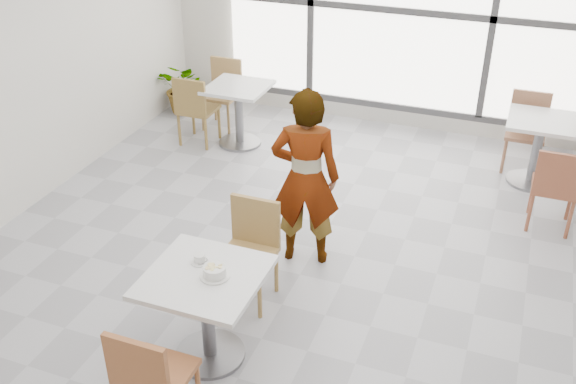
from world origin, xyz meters
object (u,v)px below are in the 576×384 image
(main_table, at_px, (206,301))
(bg_chair_left_far, at_px, (223,88))
(chair_far, at_px, (251,244))
(oatmeal_bowl, at_px, (215,271))
(bg_chair_left_near, at_px, (195,106))
(bg_chair_right_far, at_px, (527,126))
(bg_table_left, at_px, (239,107))
(bg_chair_right_near, at_px, (556,184))
(plant_left, at_px, (184,87))
(person, at_px, (305,178))
(chair_near, at_px, (149,375))
(bg_table_right, at_px, (538,142))
(coffee_cup, at_px, (200,259))

(main_table, bearing_deg, bg_chair_left_far, 114.04)
(chair_far, bearing_deg, oatmeal_bowl, -84.21)
(bg_chair_left_near, distance_m, bg_chair_right_far, 3.83)
(bg_chair_left_far, relative_size, bg_chair_right_far, 1.00)
(oatmeal_bowl, relative_size, bg_chair_left_far, 0.24)
(oatmeal_bowl, bearing_deg, bg_table_left, 112.13)
(bg_chair_right_near, height_order, plant_left, bg_chair_right_near)
(oatmeal_bowl, height_order, bg_chair_right_near, bg_chair_right_near)
(main_table, bearing_deg, person, 80.89)
(chair_near, bearing_deg, bg_chair_left_near, -65.83)
(bg_table_right, relative_size, bg_chair_left_near, 0.86)
(bg_chair_left_near, xyz_separation_m, bg_chair_left_far, (0.06, 0.66, 0.00))
(chair_far, xyz_separation_m, bg_table_left, (-1.31, 2.63, -0.01))
(chair_near, xyz_separation_m, bg_chair_right_near, (2.30, 3.46, 0.00))
(oatmeal_bowl, relative_size, coffee_cup, 1.32)
(chair_near, distance_m, bg_chair_right_far, 5.16)
(main_table, relative_size, bg_chair_right_far, 0.92)
(oatmeal_bowl, bearing_deg, person, 83.90)
(coffee_cup, bearing_deg, bg_chair_right_near, 47.46)
(person, height_order, bg_table_right, person)
(chair_far, relative_size, coffee_cup, 5.47)
(bg_chair_left_far, relative_size, bg_chair_right_near, 1.00)
(person, height_order, bg_chair_right_near, person)
(bg_table_left, relative_size, bg_chair_right_near, 0.86)
(coffee_cup, bearing_deg, oatmeal_bowl, -32.96)
(chair_near, bearing_deg, bg_chair_right_near, -123.64)
(plant_left, bearing_deg, coffee_cup, -59.56)
(bg_chair_right_near, relative_size, bg_chair_right_far, 1.00)
(bg_table_left, xyz_separation_m, plant_left, (-1.10, 0.64, -0.13))
(bg_table_left, bearing_deg, person, -52.05)
(coffee_cup, height_order, bg_table_left, coffee_cup)
(bg_chair_left_near, xyz_separation_m, plant_left, (-0.62, 0.85, -0.15))
(chair_far, relative_size, bg_table_right, 1.16)
(chair_near, bearing_deg, bg_chair_right_far, -112.39)
(main_table, distance_m, plant_left, 4.73)
(bg_chair_right_far, xyz_separation_m, plant_left, (-4.36, 0.04, -0.15))
(main_table, distance_m, person, 1.49)
(bg_chair_right_near, distance_m, bg_chair_right_far, 1.36)
(bg_chair_right_far, bearing_deg, main_table, -115.85)
(chair_far, xyz_separation_m, plant_left, (-2.41, 3.27, -0.15))
(bg_chair_left_near, xyz_separation_m, bg_chair_right_far, (3.74, 0.82, 0.00))
(plant_left, bearing_deg, bg_table_right, -5.13)
(oatmeal_bowl, distance_m, plant_left, 4.78)
(chair_near, xyz_separation_m, coffee_cup, (-0.08, 0.87, 0.28))
(chair_near, relative_size, coffee_cup, 5.47)
(oatmeal_bowl, height_order, bg_chair_left_far, bg_chair_left_far)
(main_table, relative_size, bg_chair_right_near, 0.92)
(person, bearing_deg, chair_far, 56.35)
(coffee_cup, bearing_deg, chair_near, -84.87)
(main_table, xyz_separation_m, bg_chair_left_far, (-1.73, 3.87, -0.02))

